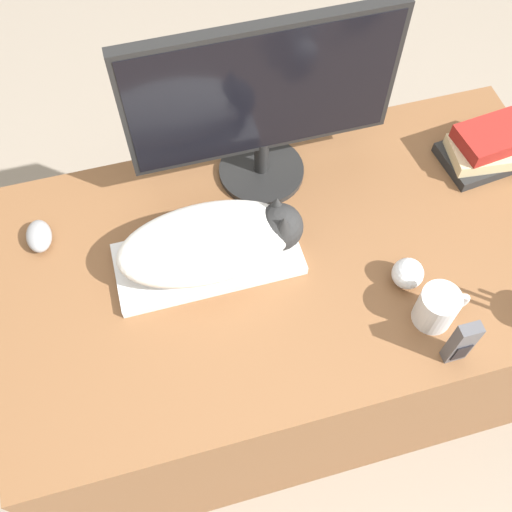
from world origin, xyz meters
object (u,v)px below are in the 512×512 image
at_px(monitor, 263,100).
at_px(book_stack, 489,148).
at_px(phone, 461,343).
at_px(cat, 216,241).
at_px(keyboard, 208,259).
at_px(baseball, 408,274).
at_px(coffee_mug, 438,307).
at_px(computer_mouse, 39,236).

bearing_deg(monitor, book_stack, -10.93).
relative_size(phone, book_stack, 0.62).
relative_size(cat, phone, 3.02).
distance_m(keyboard, cat, 0.07).
bearing_deg(book_stack, monitor, 169.07).
bearing_deg(monitor, cat, -127.33).
xyz_separation_m(cat, monitor, (0.16, 0.22, 0.17)).
relative_size(monitor, book_stack, 2.71).
xyz_separation_m(keyboard, baseball, (0.41, -0.17, 0.02)).
height_order(keyboard, coffee_mug, coffee_mug).
bearing_deg(cat, book_stack, 8.54).
bearing_deg(baseball, monitor, 120.65).
height_order(cat, monitor, monitor).
relative_size(baseball, book_stack, 0.31).
height_order(coffee_mug, book_stack, book_stack).
bearing_deg(cat, coffee_mug, -32.61).
xyz_separation_m(computer_mouse, baseball, (0.78, -0.32, 0.01)).
relative_size(keyboard, coffee_mug, 3.55).
relative_size(computer_mouse, phone, 0.64).
height_order(cat, coffee_mug, cat).
xyz_separation_m(baseball, book_stack, (0.33, 0.27, 0.01)).
height_order(cat, phone, cat).
bearing_deg(computer_mouse, monitor, 6.03).
bearing_deg(computer_mouse, coffee_mug, -27.84).
height_order(computer_mouse, baseball, baseball).
xyz_separation_m(computer_mouse, phone, (0.81, -0.52, 0.05)).
bearing_deg(book_stack, keyboard, -171.71).
distance_m(keyboard, monitor, 0.37).
xyz_separation_m(cat, baseball, (0.39, -0.17, -0.05)).
xyz_separation_m(cat, computer_mouse, (-0.39, 0.16, -0.06)).
relative_size(cat, coffee_mug, 3.53).
height_order(computer_mouse, coffee_mug, coffee_mug).
relative_size(keyboard, monitor, 0.69).
bearing_deg(cat, phone, -40.51).
height_order(keyboard, monitor, monitor).
relative_size(monitor, computer_mouse, 6.88).
relative_size(keyboard, baseball, 5.96).
bearing_deg(phone, monitor, 113.90).
relative_size(cat, baseball, 5.93).
bearing_deg(computer_mouse, baseball, -22.62).
bearing_deg(book_stack, phone, -122.97).
distance_m(computer_mouse, baseball, 0.84).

